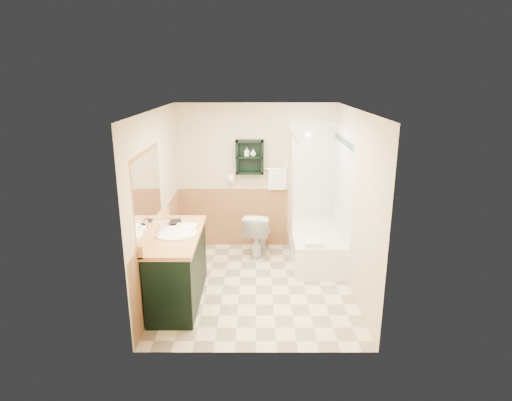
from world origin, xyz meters
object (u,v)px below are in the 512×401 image
object	(u,v)px
vanity_book	(168,215)
soap_bottle_b	(253,153)
soap_bottle_a	(247,154)
wall_shelf	(250,157)
bathtub	(315,245)
hair_dryer	(231,178)
toilet	(258,233)
vanity	(178,267)

from	to	relation	value
vanity_book	soap_bottle_b	distance (m)	1.88
soap_bottle_a	soap_bottle_b	size ratio (longest dim) A/B	1.25
wall_shelf	soap_bottle_a	distance (m)	0.06
bathtub	vanity_book	distance (m)	2.39
vanity_book	wall_shelf	bearing A→B (deg)	37.43
hair_dryer	vanity_book	world-z (taller)	hair_dryer
hair_dryer	toilet	bearing A→B (deg)	-38.02
vanity_book	bathtub	bearing A→B (deg)	6.72
hair_dryer	vanity	distance (m)	2.06
vanity	vanity_book	size ratio (longest dim) A/B	6.54
hair_dryer	soap_bottle_a	world-z (taller)	soap_bottle_a
vanity	bathtub	size ratio (longest dim) A/B	0.97
bathtub	soap_bottle_b	xyz separation A→B (m)	(-0.97, 0.55, 1.36)
bathtub	hair_dryer	bearing A→B (deg)	156.46
bathtub	soap_bottle_a	world-z (taller)	soap_bottle_a
vanity	bathtub	xyz separation A→B (m)	(1.92, 1.25, -0.21)
bathtub	toilet	bearing A→B (deg)	165.14
wall_shelf	soap_bottle_b	world-z (taller)	wall_shelf
vanity_book	soap_bottle_a	bearing A→B (deg)	38.47
vanity	vanity_book	world-z (taller)	vanity_book
vanity	toilet	bearing A→B (deg)	55.17
wall_shelf	bathtub	bearing A→B (deg)	-28.31
toilet	vanity	bearing A→B (deg)	63.30
soap_bottle_a	toilet	bearing A→B (deg)	-59.98
vanity	toilet	size ratio (longest dim) A/B	1.99
vanity	toilet	xyz separation A→B (m)	(1.03, 1.48, -0.10)
wall_shelf	bathtub	size ratio (longest dim) A/B	0.37
vanity	bathtub	distance (m)	2.30
wall_shelf	soap_bottle_a	world-z (taller)	wall_shelf
toilet	soap_bottle_b	distance (m)	1.29
soap_bottle_b	bathtub	bearing A→B (deg)	-29.48
hair_dryer	soap_bottle_a	distance (m)	0.47
hair_dryer	soap_bottle_a	size ratio (longest dim) A/B	1.70
vanity_book	soap_bottle_a	world-z (taller)	soap_bottle_a
wall_shelf	vanity	bearing A→B (deg)	-116.45
vanity	soap_bottle_b	size ratio (longest dim) A/B	12.86
soap_bottle_a	soap_bottle_b	xyz separation A→B (m)	(0.10, 0.00, 0.01)
wall_shelf	toilet	distance (m)	1.24
vanity_book	toilet	bearing A→B (deg)	26.78
wall_shelf	hair_dryer	bearing A→B (deg)	175.24
soap_bottle_a	soap_bottle_b	bearing A→B (deg)	0.00
toilet	soap_bottle_a	xyz separation A→B (m)	(-0.18, 0.31, 1.24)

